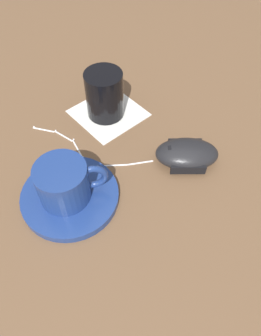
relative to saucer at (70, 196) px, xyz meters
name	(u,v)px	position (x,y,z in m)	size (l,w,h in m)	color
ground_plane	(107,150)	(-0.12, 0.01, -0.01)	(3.00, 3.00, 0.00)	brown
saucer	(70,196)	(0.00, 0.00, 0.00)	(0.16, 0.16, 0.01)	navy
coffee_cup	(64,183)	(0.00, 0.00, 0.04)	(0.08, 0.10, 0.07)	navy
computer_mouse	(187,154)	(-0.15, 0.15, 0.01)	(0.10, 0.13, 0.04)	black
mouse_cable	(88,149)	(-0.10, -0.02, -0.01)	(0.05, 0.24, 0.00)	white
napkin_under_glass	(108,113)	(-0.21, -0.03, -0.01)	(0.12, 0.12, 0.00)	silver
drinking_glass	(105,95)	(-0.20, -0.03, 0.04)	(0.07, 0.07, 0.09)	black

